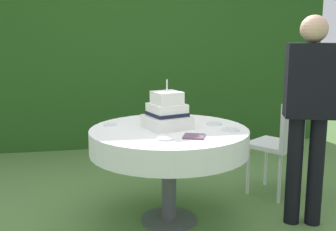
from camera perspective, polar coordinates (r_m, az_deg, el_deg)
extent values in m
plane|color=#547A3D|center=(3.43, 0.14, -14.17)|extent=(20.00, 20.00, 0.00)
cube|color=#234C19|center=(5.53, -4.68, 11.03)|extent=(5.07, 0.43, 2.92)
cylinder|color=#4C4C51|center=(3.42, 0.14, -14.02)|extent=(0.44, 0.44, 0.02)
cylinder|color=#4C4C51|center=(3.29, 0.14, -8.48)|extent=(0.11, 0.11, 0.72)
cylinder|color=brown|center=(3.18, 0.15, -2.13)|extent=(1.19, 1.19, 0.03)
cylinder|color=white|center=(3.20, 0.15, -3.44)|extent=(1.22, 1.22, 0.18)
cube|color=white|center=(3.20, -0.15, -0.86)|extent=(0.39, 0.39, 0.09)
cube|color=white|center=(3.19, -0.15, 0.79)|extent=(0.31, 0.31, 0.09)
cube|color=black|center=(3.19, -0.15, 0.26)|extent=(0.32, 0.32, 0.03)
cube|color=white|center=(3.17, -0.15, 2.47)|extent=(0.25, 0.25, 0.09)
sphere|color=#C6599E|center=(3.36, 0.71, 0.91)|extent=(0.08, 0.08, 0.08)
cylinder|color=silver|center=(3.16, -0.15, 4.14)|extent=(0.01, 0.01, 0.09)
cylinder|color=white|center=(3.34, 6.35, -1.15)|extent=(0.12, 0.12, 0.01)
cylinder|color=white|center=(3.15, 8.60, -1.97)|extent=(0.14, 0.14, 0.01)
cylinder|color=white|center=(3.32, -7.90, -1.26)|extent=(0.11, 0.11, 0.01)
cylinder|color=white|center=(2.86, -0.42, -3.17)|extent=(0.11, 0.11, 0.01)
cube|color=#6B4C60|center=(2.93, 3.60, -2.87)|extent=(0.19, 0.19, 0.01)
cylinder|color=white|center=(4.20, 13.29, -6.35)|extent=(0.03, 0.03, 0.45)
cylinder|color=white|center=(3.94, 10.93, -7.43)|extent=(0.03, 0.03, 0.45)
cylinder|color=white|center=(4.06, 17.22, -7.17)|extent=(0.03, 0.03, 0.45)
cylinder|color=white|center=(3.79, 15.06, -8.37)|extent=(0.03, 0.03, 0.45)
cube|color=white|center=(3.92, 14.29, -3.91)|extent=(0.56, 0.56, 0.04)
cube|color=white|center=(3.79, 16.83, -1.13)|extent=(0.35, 0.27, 0.40)
cylinder|color=black|center=(3.41, 19.59, -7.28)|extent=(0.12, 0.12, 0.85)
cylinder|color=black|center=(3.38, 16.91, -7.27)|extent=(0.12, 0.12, 0.85)
cube|color=black|center=(3.25, 19.01, 4.54)|extent=(0.40, 0.30, 0.55)
sphere|color=tan|center=(3.23, 19.43, 11.15)|extent=(0.20, 0.20, 0.20)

